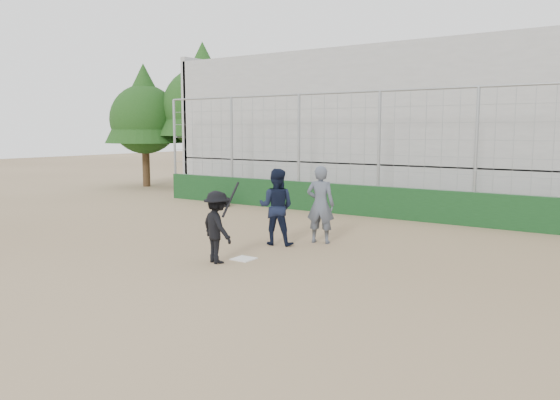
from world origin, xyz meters
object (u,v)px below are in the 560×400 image
Objects in this scene: batter_at_plate at (217,227)px; umpire at (320,208)px; catcher_crouched at (276,220)px; equipment_bag at (220,201)px.

umpire is at bearing 75.49° from batter_at_plate.
umpire is (0.76, 0.82, 0.24)m from catcher_crouched.
catcher_crouched is 7.19m from equipment_bag.
catcher_crouched is (0.01, 2.17, -0.14)m from batter_at_plate.
catcher_crouched is 1.47× the size of equipment_bag.
batter_at_plate reaches higher than catcher_crouched.
batter_at_plate is 8.72m from equipment_bag.
equipment_bag is (-5.60, 6.65, -0.59)m from batter_at_plate.
equipment_bag is (-5.61, 4.48, -0.45)m from catcher_crouched.
batter_at_plate reaches higher than equipment_bag.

